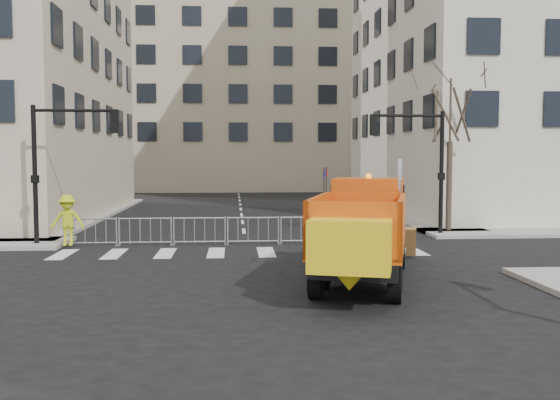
{
  "coord_description": "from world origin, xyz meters",
  "views": [
    {
      "loc": [
        -0.46,
        -16.82,
        3.46
      ],
      "look_at": [
        0.98,
        2.5,
        2.1
      ],
      "focal_mm": 40.0,
      "sensor_mm": 36.0,
      "label": 1
    }
  ],
  "objects": [
    {
      "name": "cop_c",
      "position": [
        3.64,
        3.3,
        0.91
      ],
      "size": [
        1.13,
        0.99,
        1.83
      ],
      "primitive_type": "imported",
      "rotation": [
        0.0,
        0.0,
        3.76
      ],
      "color": "black",
      "rests_on": "ground"
    },
    {
      "name": "cop_b",
      "position": [
        3.04,
        3.21,
        0.98
      ],
      "size": [
        1.08,
        0.92,
        1.97
      ],
      "primitive_type": "imported",
      "rotation": [
        0.0,
        0.0,
        3.34
      ],
      "color": "black",
      "rests_on": "ground"
    },
    {
      "name": "newspaper_box",
      "position": [
        4.88,
        9.26,
        0.7
      ],
      "size": [
        0.52,
        0.48,
        1.1
      ],
      "primitive_type": "cube",
      "rotation": [
        0.0,
        0.0,
        0.19
      ],
      "color": "maroon",
      "rests_on": "sidewalk_back"
    },
    {
      "name": "plow_truck",
      "position": [
        3.03,
        -0.26,
        1.5
      ],
      "size": [
        4.7,
        9.02,
        3.38
      ],
      "rotation": [
        0.0,
        0.0,
        1.28
      ],
      "color": "black",
      "rests_on": "ground"
    },
    {
      "name": "traffic_light_right",
      "position": [
        8.5,
        9.5,
        2.7
      ],
      "size": [
        0.18,
        0.18,
        5.4
      ],
      "primitive_type": "cylinder",
      "color": "black",
      "rests_on": "ground"
    },
    {
      "name": "sidewalk_back",
      "position": [
        0.0,
        8.5,
        0.07
      ],
      "size": [
        64.0,
        5.0,
        0.15
      ],
      "primitive_type": "cube",
      "color": "gray",
      "rests_on": "ground"
    },
    {
      "name": "traffic_light_left",
      "position": [
        -8.0,
        7.5,
        2.7
      ],
      "size": [
        0.18,
        0.18,
        5.4
      ],
      "primitive_type": "cylinder",
      "color": "black",
      "rests_on": "ground"
    },
    {
      "name": "ground",
      "position": [
        0.0,
        0.0,
        0.0
      ],
      "size": [
        120.0,
        120.0,
        0.0
      ],
      "primitive_type": "plane",
      "color": "black",
      "rests_on": "ground"
    },
    {
      "name": "cop_a",
      "position": [
        4.23,
        4.29,
        0.89
      ],
      "size": [
        0.77,
        0.72,
        1.77
      ],
      "primitive_type": "imported",
      "rotation": [
        0.0,
        0.0,
        3.74
      ],
      "color": "black",
      "rests_on": "ground"
    },
    {
      "name": "worker",
      "position": [
        -6.65,
        6.8,
        1.09
      ],
      "size": [
        1.24,
        0.73,
        1.89
      ],
      "primitive_type": "imported",
      "rotation": [
        0.0,
        0.0,
        0.02
      ],
      "color": "#C2CC18",
      "rests_on": "sidewalk_back"
    },
    {
      "name": "street_tree",
      "position": [
        9.2,
        10.5,
        3.75
      ],
      "size": [
        3.0,
        3.0,
        7.5
      ],
      "primitive_type": null,
      "color": "#382B21",
      "rests_on": "ground"
    },
    {
      "name": "crowd_barriers",
      "position": [
        -0.75,
        7.6,
        0.55
      ],
      "size": [
        12.6,
        0.6,
        1.1
      ],
      "primitive_type": null,
      "color": "#9EA0A5",
      "rests_on": "ground"
    },
    {
      "name": "building_far",
      "position": [
        0.0,
        52.0,
        12.0
      ],
      "size": [
        30.0,
        18.0,
        24.0
      ],
      "primitive_type": "cube",
      "color": "tan",
      "rests_on": "ground"
    }
  ]
}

